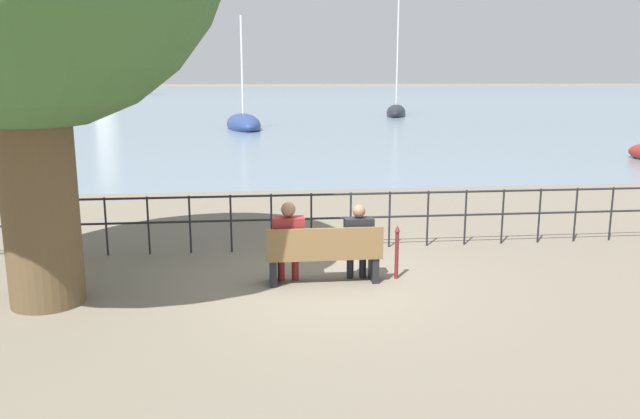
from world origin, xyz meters
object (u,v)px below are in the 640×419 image
Objects in this scene: seated_person_left at (288,239)px; sailboat_0 at (396,112)px; sailboat_2 at (243,124)px; closed_umbrella at (397,249)px; park_bench at (324,256)px; seated_person_right at (358,239)px; harbor_lighthouse at (104,38)px.

sailboat_0 reaches higher than seated_person_left.
sailboat_2 is (-0.91, 31.27, -0.40)m from seated_person_left.
sailboat_0 reaches higher than closed_umbrella.
park_bench is at bearing -89.93° from sailboat_0.
seated_person_right is 0.16× the size of sailboat_2.
seated_person_left is 0.17× the size of sailboat_2.
park_bench is 0.16× the size of sailboat_0.
park_bench is 0.07× the size of harbor_lighthouse.
closed_umbrella is 0.04× the size of harbor_lighthouse.
park_bench is 0.24× the size of sailboat_2.
seated_person_right is 128.69m from harbor_lighthouse.
seated_person_right is at bearing 8.12° from park_bench.
seated_person_right is 0.64m from closed_umbrella.
harbor_lighthouse is (-29.65, 124.71, 10.93)m from park_bench.
park_bench is 128.66m from harbor_lighthouse.
seated_person_right is at bearing -89.30° from sailboat_0.
harbor_lighthouse reaches higher than sailboat_0.
sailboat_2 is at bearing 93.63° from seated_person_right.
seated_person_left is 46.34m from sailboat_0.
sailboat_0 reaches higher than seated_person_right.
seated_person_left is 1.05× the size of seated_person_right.
sailboat_2 reaches higher than seated_person_right.
harbor_lighthouse is (-30.19, 124.64, 10.70)m from seated_person_right.
sailboat_2 is at bearing 91.66° from seated_person_left.
sailboat_0 is at bearing 75.98° from seated_person_right.
seated_person_right is 46.06m from sailboat_0.
harbor_lighthouse reaches higher than closed_umbrella.
sailboat_2 reaches higher than park_bench.
park_bench is 0.59m from seated_person_right.
park_bench is 1.46× the size of seated_person_right.
seated_person_left is at bearing -90.59° from sailboat_0.
park_bench is 2.04× the size of closed_umbrella.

